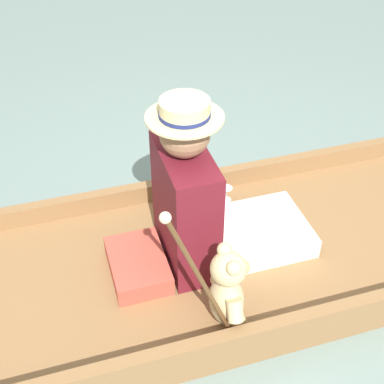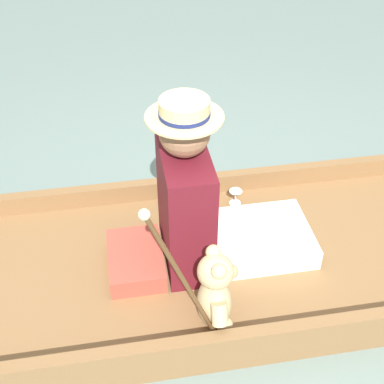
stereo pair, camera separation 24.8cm
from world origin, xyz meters
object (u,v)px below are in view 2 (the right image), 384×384
(wine_glass, at_px, (236,195))
(walking_cane, at_px, (178,271))
(seated_person, at_px, (204,204))
(teddy_bear, at_px, (216,293))

(wine_glass, relative_size, walking_cane, 0.12)
(seated_person, distance_m, teddy_bear, 0.46)
(wine_glass, bearing_deg, seated_person, -35.47)
(seated_person, height_order, teddy_bear, seated_person)
(seated_person, distance_m, wine_glass, 0.51)
(seated_person, relative_size, teddy_bear, 2.10)
(seated_person, height_order, walking_cane, seated_person)
(seated_person, bearing_deg, wine_glass, 143.33)
(seated_person, bearing_deg, walking_cane, -22.26)
(walking_cane, bearing_deg, teddy_bear, 116.81)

